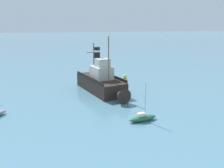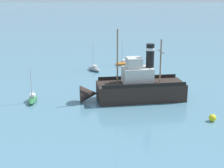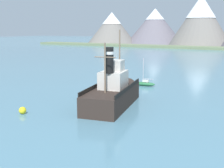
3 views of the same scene
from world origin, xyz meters
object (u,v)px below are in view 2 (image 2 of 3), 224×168
at_px(sailboat_orange, 124,63).
at_px(mooring_buoy, 212,118).
at_px(sailboat_grey, 94,69).
at_px(old_tugboat, 136,87).
at_px(sailboat_green, 33,99).

distance_m(sailboat_orange, mooring_buoy, 31.22).
relative_size(sailboat_grey, mooring_buoy, 5.67).
distance_m(sailboat_grey, mooring_buoy, 29.14).
bearing_deg(sailboat_orange, sailboat_grey, 133.29).
bearing_deg(old_tugboat, sailboat_green, 96.47).
bearing_deg(sailboat_orange, old_tugboat, -174.51).
relative_size(old_tugboat, sailboat_orange, 3.02).
distance_m(sailboat_grey, sailboat_orange, 7.43).
bearing_deg(sailboat_grey, old_tugboat, -155.73).
distance_m(old_tugboat, sailboat_orange, 21.87).
xyz_separation_m(old_tugboat, sailboat_orange, (21.73, 2.09, -1.40)).
bearing_deg(sailboat_orange, sailboat_green, 152.61).
height_order(sailboat_orange, mooring_buoy, sailboat_orange).
xyz_separation_m(sailboat_green, mooring_buoy, (-5.94, -22.94, 0.01)).
relative_size(sailboat_green, mooring_buoy, 5.67).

